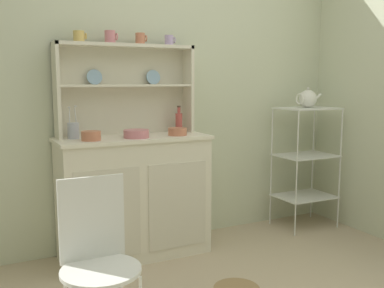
% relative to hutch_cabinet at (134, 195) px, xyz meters
% --- Properties ---
extents(wall_back, '(3.84, 0.05, 2.50)m').
position_rel_hutch_cabinet_xyz_m(wall_back, '(0.32, 0.26, 0.79)').
color(wall_back, beige).
rests_on(wall_back, ground).
extents(hutch_cabinet, '(1.09, 0.45, 0.89)m').
position_rel_hutch_cabinet_xyz_m(hutch_cabinet, '(0.00, 0.00, 0.00)').
color(hutch_cabinet, silver).
rests_on(hutch_cabinet, ground).
extents(hutch_shelf_unit, '(1.02, 0.18, 0.66)m').
position_rel_hutch_cabinet_xyz_m(hutch_shelf_unit, '(0.00, 0.16, 0.82)').
color(hutch_shelf_unit, beige).
rests_on(hutch_shelf_unit, hutch_cabinet).
extents(bakers_rack, '(0.49, 0.36, 1.05)m').
position_rel_hutch_cabinet_xyz_m(bakers_rack, '(1.57, -0.04, 0.21)').
color(bakers_rack, silver).
rests_on(bakers_rack, ground).
extents(wire_chair, '(0.36, 0.36, 0.85)m').
position_rel_hutch_cabinet_xyz_m(wire_chair, '(-0.56, -1.10, 0.06)').
color(wire_chair, white).
rests_on(wire_chair, ground).
extents(cup_gold_0, '(0.09, 0.08, 0.08)m').
position_rel_hutch_cabinet_xyz_m(cup_gold_0, '(-0.33, 0.12, 1.13)').
color(cup_gold_0, '#DBB760').
rests_on(cup_gold_0, hutch_shelf_unit).
extents(cup_rose_1, '(0.09, 0.08, 0.09)m').
position_rel_hutch_cabinet_xyz_m(cup_rose_1, '(-0.11, 0.12, 1.14)').
color(cup_rose_1, '#D17A84').
rests_on(cup_rose_1, hutch_shelf_unit).
extents(cup_terracotta_2, '(0.08, 0.07, 0.08)m').
position_rel_hutch_cabinet_xyz_m(cup_terracotta_2, '(0.11, 0.12, 1.13)').
color(cup_terracotta_2, '#C67556').
rests_on(cup_terracotta_2, hutch_shelf_unit).
extents(cup_lilac_3, '(0.08, 0.07, 0.08)m').
position_rel_hutch_cabinet_xyz_m(cup_lilac_3, '(0.34, 0.12, 1.13)').
color(cup_lilac_3, '#B79ECC').
rests_on(cup_lilac_3, hutch_shelf_unit).
extents(bowl_mixing_large, '(0.13, 0.13, 0.06)m').
position_rel_hutch_cabinet_xyz_m(bowl_mixing_large, '(-0.32, -0.07, 0.46)').
color(bowl_mixing_large, '#C67556').
rests_on(bowl_mixing_large, hutch_cabinet).
extents(bowl_floral_medium, '(0.18, 0.18, 0.06)m').
position_rel_hutch_cabinet_xyz_m(bowl_floral_medium, '(0.00, -0.07, 0.46)').
color(bowl_floral_medium, '#D17A84').
rests_on(bowl_floral_medium, hutch_cabinet).
extents(bowl_cream_small, '(0.14, 0.14, 0.05)m').
position_rel_hutch_cabinet_xyz_m(bowl_cream_small, '(0.32, -0.07, 0.46)').
color(bowl_cream_small, '#C67556').
rests_on(bowl_cream_small, hutch_cabinet).
extents(jam_bottle, '(0.05, 0.05, 0.21)m').
position_rel_hutch_cabinet_xyz_m(jam_bottle, '(0.40, 0.09, 0.51)').
color(jam_bottle, '#B74C47').
rests_on(jam_bottle, hutch_cabinet).
extents(utensil_jar, '(0.08, 0.08, 0.23)m').
position_rel_hutch_cabinet_xyz_m(utensil_jar, '(-0.40, 0.08, 0.49)').
color(utensil_jar, '#B2B7C6').
rests_on(utensil_jar, hutch_cabinet).
extents(porcelain_teapot, '(0.24, 0.15, 0.17)m').
position_rel_hutch_cabinet_xyz_m(porcelain_teapot, '(1.56, -0.04, 0.68)').
color(porcelain_teapot, white).
rests_on(porcelain_teapot, bakers_rack).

